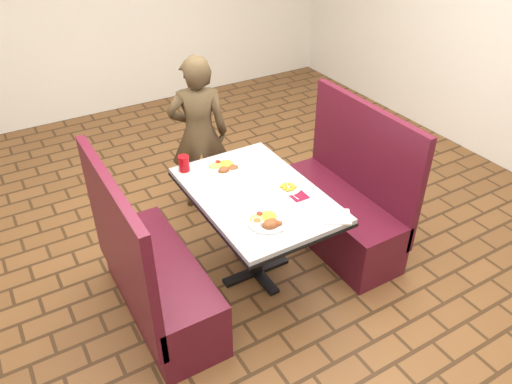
# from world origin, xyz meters

# --- Properties ---
(room) EXTENTS (7.00, 7.04, 2.82)m
(room) POSITION_xyz_m (0.00, 0.00, 1.91)
(room) COLOR brown
(room) RESTS_ON ground
(dining_table) EXTENTS (0.81, 1.21, 0.75)m
(dining_table) POSITION_xyz_m (0.00, 0.00, 0.65)
(dining_table) COLOR #A8ABAD
(dining_table) RESTS_ON ground
(booth_bench_left) EXTENTS (0.47, 1.20, 1.17)m
(booth_bench_left) POSITION_xyz_m (-0.80, 0.00, 0.33)
(booth_bench_left) COLOR #571323
(booth_bench_left) RESTS_ON ground
(booth_bench_right) EXTENTS (0.47, 1.20, 1.17)m
(booth_bench_right) POSITION_xyz_m (0.80, 0.00, 0.33)
(booth_bench_right) COLOR #571323
(booth_bench_right) RESTS_ON ground
(diner_person) EXTENTS (0.60, 0.50, 1.40)m
(diner_person) POSITION_xyz_m (0.07, 1.07, 0.70)
(diner_person) COLOR brown
(diner_person) RESTS_ON ground
(near_dinner_plate) EXTENTS (0.26, 0.26, 0.08)m
(near_dinner_plate) POSITION_xyz_m (-0.12, -0.34, 0.78)
(near_dinner_plate) COLOR white
(near_dinner_plate) RESTS_ON dining_table
(far_dinner_plate) EXTENTS (0.27, 0.27, 0.07)m
(far_dinner_plate) POSITION_xyz_m (-0.04, 0.39, 0.77)
(far_dinner_plate) COLOR white
(far_dinner_plate) RESTS_ON dining_table
(plantain_plate) EXTENTS (0.18, 0.18, 0.03)m
(plantain_plate) POSITION_xyz_m (0.21, -0.08, 0.76)
(plantain_plate) COLOR white
(plantain_plate) RESTS_ON dining_table
(maroon_napkin) EXTENTS (0.11, 0.11, 0.00)m
(maroon_napkin) POSITION_xyz_m (0.22, -0.19, 0.75)
(maroon_napkin) COLOR maroon
(maroon_napkin) RESTS_ON dining_table
(spoon_utensil) EXTENTS (0.02, 0.13, 0.00)m
(spoon_utensil) POSITION_xyz_m (0.19, -0.17, 0.75)
(spoon_utensil) COLOR silver
(spoon_utensil) RESTS_ON dining_table
(red_tumbler) EXTENTS (0.08, 0.08, 0.12)m
(red_tumbler) POSITION_xyz_m (-0.31, 0.51, 0.81)
(red_tumbler) COLOR #B20B11
(red_tumbler) RESTS_ON dining_table
(paper_napkin) EXTENTS (0.26, 0.25, 0.01)m
(paper_napkin) POSITION_xyz_m (0.28, -0.51, 0.76)
(paper_napkin) COLOR white
(paper_napkin) RESTS_ON dining_table
(knife_utensil) EXTENTS (0.08, 0.16, 0.00)m
(knife_utensil) POSITION_xyz_m (-0.12, -0.39, 0.76)
(knife_utensil) COLOR silver
(knife_utensil) RESTS_ON dining_table
(fork_utensil) EXTENTS (0.08, 0.12, 0.00)m
(fork_utensil) POSITION_xyz_m (-0.07, -0.34, 0.76)
(fork_utensil) COLOR silver
(fork_utensil) RESTS_ON dining_table
(lettuce_shreds) EXTENTS (0.28, 0.32, 0.00)m
(lettuce_shreds) POSITION_xyz_m (0.04, 0.06, 0.75)
(lettuce_shreds) COLOR #93BC4B
(lettuce_shreds) RESTS_ON dining_table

